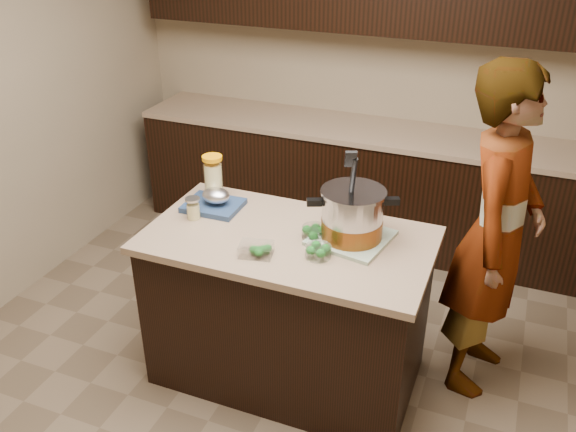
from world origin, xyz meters
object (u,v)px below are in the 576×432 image
Objects in this scene: island at (288,308)px; stock_pot at (352,217)px; lemonade_pitcher at (213,181)px; person at (496,235)px.

stock_pot is (0.30, 0.09, 0.57)m from island.
stock_pot is 1.71× the size of lemonade_pitcher.
lemonade_pitcher reaches higher than island.
island is 1.15m from person.
island is 5.44× the size of lemonade_pitcher.
person is at bearing 22.61° from island.
stock_pot is at bearing 17.00° from island.
island is at bearing 173.26° from stock_pot.
lemonade_pitcher is at bearing 157.33° from island.
stock_pot is 0.85m from lemonade_pitcher.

